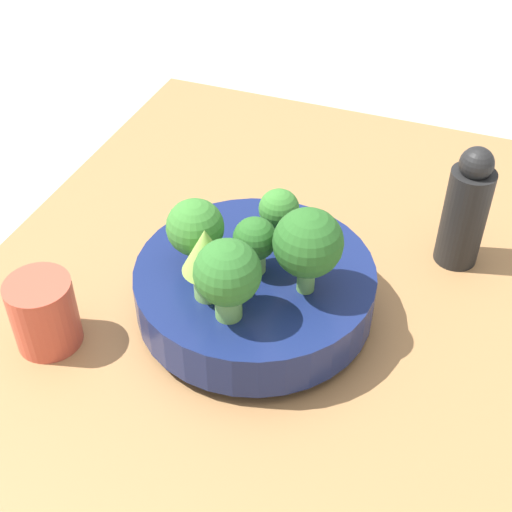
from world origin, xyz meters
TOP-DOWN VIEW (x-y plane):
  - ground_plane at (0.00, 0.00)m, footprint 6.00×6.00m
  - table at (0.00, 0.00)m, footprint 1.01×0.69m
  - bowl at (-0.01, 0.00)m, footprint 0.26×0.26m
  - broccoli_floret_back at (-0.00, 0.06)m, footprint 0.07×0.07m
  - broccoli_floret_left at (-0.07, 0.01)m, footprint 0.05×0.05m
  - romanesco_piece_near at (0.04, -0.03)m, footprint 0.05×0.05m
  - broccoli_floret_center at (-0.01, 0.00)m, footprint 0.05×0.05m
  - broccoli_floret_right at (0.06, -0.00)m, footprint 0.07×0.07m
  - broccoli_floret_front at (0.00, -0.06)m, footprint 0.06×0.06m
  - cup at (0.11, -0.20)m, footprint 0.07×0.07m
  - pepper_mill at (-0.19, 0.20)m, footprint 0.05×0.05m

SIDE VIEW (x-z plane):
  - ground_plane at x=0.00m, z-range 0.00..0.00m
  - table at x=0.00m, z-range 0.00..0.03m
  - bowl at x=-0.01m, z-range 0.04..0.11m
  - cup at x=0.11m, z-range 0.03..0.12m
  - pepper_mill at x=-0.19m, z-range 0.03..0.19m
  - broccoli_floret_left at x=-0.07m, z-range 0.11..0.17m
  - broccoli_floret_center at x=-0.01m, z-range 0.11..0.17m
  - broccoli_floret_front at x=0.00m, z-range 0.11..0.19m
  - romanesco_piece_near at x=0.04m, z-range 0.11..0.20m
  - broccoli_floret_right at x=0.06m, z-range 0.11..0.20m
  - broccoli_floret_back at x=0.00m, z-range 0.11..0.21m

